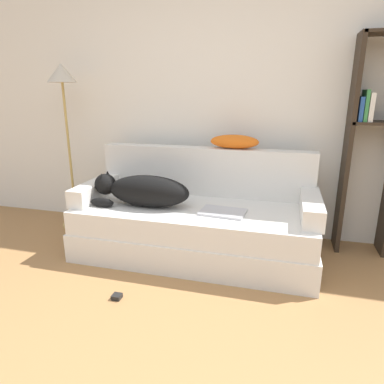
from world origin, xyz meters
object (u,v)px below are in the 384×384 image
couch (195,231)px  power_adapter (117,297)px  dog (143,190)px  bookshelf (372,138)px  laptop (223,212)px  floor_lamp (64,98)px  throw_pillow (234,142)px

couch → power_adapter: couch is taller
dog → power_adapter: bearing=-83.6°
couch → bookshelf: (1.37, 0.47, 0.78)m
dog → laptop: size_ratio=2.26×
dog → floor_lamp: 1.26m
couch → floor_lamp: (-1.36, 0.30, 1.08)m
throw_pillow → floor_lamp: floor_lamp is taller
dog → laptop: (0.68, -0.01, -0.12)m
couch → laptop: (0.25, -0.11, 0.23)m
throw_pillow → couch: bearing=-123.5°
laptop → throw_pillow: throw_pillow is taller
floor_lamp → power_adapter: bearing=-47.0°
power_adapter → couch: bearing=66.6°
bookshelf → floor_lamp: size_ratio=1.12×
dog → floor_lamp: (-0.94, 0.41, 0.73)m
dog → throw_pillow: bearing=35.9°
floor_lamp → laptop: bearing=-14.3°
laptop → couch: bearing=161.5°
couch → power_adapter: 0.89m
dog → couch: bearing=13.6°
bookshelf → power_adapter: bookshelf is taller
dog → laptop: bearing=-0.7°
power_adapter → floor_lamp: bearing=133.0°
power_adapter → throw_pillow: bearing=63.1°
dog → throw_pillow: (0.68, 0.49, 0.36)m
dog → floor_lamp: bearing=156.7°
throw_pillow → power_adapter: throw_pillow is taller
throw_pillow → power_adapter: size_ratio=6.97×
couch → power_adapter: bearing=-113.4°
laptop → power_adapter: 1.00m
dog → floor_lamp: floor_lamp is taller
laptop → bookshelf: bearing=32.2°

